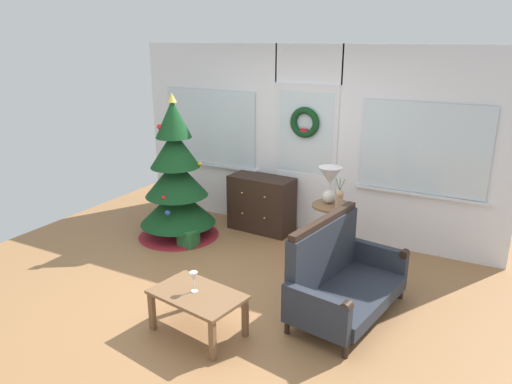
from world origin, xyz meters
TOP-DOWN VIEW (x-y plane):
  - ground_plane at (0.00, 0.00)m, footprint 6.76×6.76m
  - back_wall_with_door at (0.00, 2.08)m, footprint 5.20×0.19m
  - christmas_tree at (-1.44, 1.05)m, footprint 1.11×1.11m
  - dresser_cabinet at (-0.53, 1.79)m, footprint 0.92×0.48m
  - settee_sofa at (1.15, 0.24)m, footprint 0.90×1.46m
  - side_table at (0.69, 1.27)m, footprint 0.50×0.48m
  - table_lamp at (0.63, 1.31)m, footprint 0.28×0.28m
  - flower_vase at (0.79, 1.21)m, footprint 0.11×0.10m
  - coffee_table at (0.13, -0.73)m, footprint 0.91×0.65m
  - wine_glass at (0.09, -0.71)m, footprint 0.08×0.08m
  - gift_box at (-1.10, 0.82)m, footprint 0.23×0.20m

SIDE VIEW (x-z plane):
  - ground_plane at x=0.00m, z-range 0.00..0.00m
  - gift_box at x=-1.10m, z-range 0.00..0.23m
  - coffee_table at x=0.13m, z-range 0.14..0.55m
  - settee_sofa at x=1.15m, z-range -0.10..0.86m
  - dresser_cabinet at x=-0.53m, z-range 0.00..0.78m
  - side_table at x=0.69m, z-range 0.15..0.89m
  - wine_glass at x=0.09m, z-range 0.45..0.65m
  - christmas_tree at x=-1.44m, z-range -0.24..1.71m
  - flower_vase at x=0.79m, z-range 0.68..1.03m
  - table_lamp at x=0.63m, z-range 0.80..1.24m
  - back_wall_with_door at x=0.00m, z-range 0.01..2.56m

